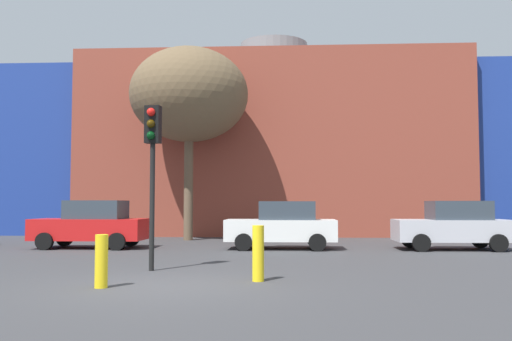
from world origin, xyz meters
The scene contains 9 objects.
ground_plane centered at (0.00, 0.00, 0.00)m, with size 200.00×200.00×0.00m, color #38383A.
building_backdrop centered at (1.67, 21.83, 4.47)m, with size 38.17×13.35×11.09m.
parked_car_1 centered at (-4.53, 8.64, 0.84)m, with size 3.89×1.91×1.69m.
parked_car_2 centered at (2.23, 8.64, 0.82)m, with size 3.82×1.88×1.66m.
parked_car_3 centered at (8.09, 8.64, 0.83)m, with size 3.85×1.89×1.67m.
traffic_light_island centered at (-0.81, 2.29, 2.88)m, with size 0.39×0.38×3.92m.
bare_tree_0 centered at (-1.86, 13.04, 6.31)m, with size 5.17×5.17×8.41m.
bollard_yellow_0 centered at (-1.11, -0.34, 0.50)m, with size 0.24×0.24×1.00m, color yellow.
bollard_yellow_1 centered at (1.79, 0.69, 0.57)m, with size 0.24×0.24×1.13m, color yellow.
Camera 1 is at (2.36, -10.56, 1.58)m, focal length 38.54 mm.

